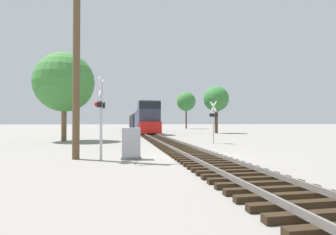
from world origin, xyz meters
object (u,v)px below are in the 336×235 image
at_px(freight_train, 139,121).
at_px(relay_cabinet, 131,144).
at_px(crossing_signal_near, 101,110).
at_px(tree_mid_background, 216,99).
at_px(tree_far_right, 64,82).
at_px(utility_pole, 76,58).
at_px(crossing_signal_far, 214,117).
at_px(tree_deep_background, 186,102).

relative_size(freight_train, relay_cabinet, 29.94).
bearing_deg(crossing_signal_near, tree_mid_background, 157.68).
bearing_deg(freight_train, tree_far_right, -107.48).
relative_size(utility_pole, tree_mid_background, 1.26).
bearing_deg(relay_cabinet, tree_far_right, 113.59).
bearing_deg(freight_train, crossing_signal_near, -96.35).
distance_m(relay_cabinet, utility_pole, 4.92).
height_order(crossing_signal_far, relay_cabinet, crossing_signal_far).
height_order(crossing_signal_far, tree_mid_background, tree_mid_background).
distance_m(freight_train, crossing_signal_near, 42.59).
relative_size(crossing_signal_near, relay_cabinet, 2.52).
distance_m(freight_train, utility_pole, 42.11).
distance_m(crossing_signal_near, utility_pole, 2.91).
height_order(freight_train, tree_far_right, tree_far_right).
bearing_deg(relay_cabinet, crossing_signal_near, -168.76).
bearing_deg(tree_mid_background, tree_far_right, -145.16).
bearing_deg(crossing_signal_near, freight_train, -178.56).
distance_m(crossing_signal_near, relay_cabinet, 2.15).
distance_m(utility_pole, tree_deep_background, 57.83).
relative_size(tree_far_right, tree_deep_background, 0.85).
bearing_deg(crossing_signal_near, tree_far_right, -154.31).
xyz_separation_m(freight_train, tree_deep_background, (13.31, 12.90, 5.33)).
bearing_deg(freight_train, utility_pole, -98.10).
height_order(freight_train, utility_pole, utility_pole).
height_order(tree_far_right, tree_deep_background, tree_deep_background).
height_order(tree_far_right, tree_mid_background, tree_far_right).
bearing_deg(crossing_signal_far, freight_train, -6.82).
distance_m(crossing_signal_near, tree_far_right, 14.56).
xyz_separation_m(freight_train, tree_far_right, (-9.07, -28.81, 3.61)).
relative_size(freight_train, tree_far_right, 5.45).
height_order(crossing_signal_near, tree_far_right, tree_far_right).
distance_m(tree_far_right, tree_deep_background, 47.37).
bearing_deg(relay_cabinet, tree_deep_background, 73.19).
xyz_separation_m(crossing_signal_near, utility_pole, (-1.21, 0.74, 2.54)).
bearing_deg(tree_deep_background, tree_mid_background, -94.00).
xyz_separation_m(crossing_signal_near, tree_far_right, (-4.36, 13.51, 3.19)).
relative_size(relay_cabinet, tree_mid_background, 0.20).
xyz_separation_m(relay_cabinet, utility_pole, (-2.62, 0.46, 4.13)).
distance_m(freight_train, tree_far_right, 30.42).
bearing_deg(crossing_signal_far, tree_mid_background, -34.67).
bearing_deg(tree_mid_background, crossing_signal_far, -111.21).
bearing_deg(freight_train, tree_mid_background, -51.99).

